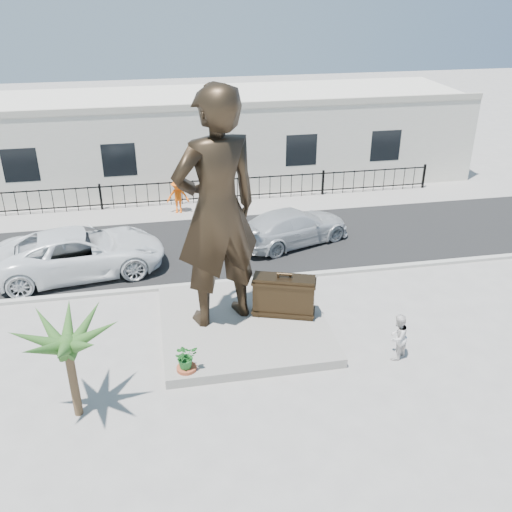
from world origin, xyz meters
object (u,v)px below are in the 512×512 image
Objects in this scene: suitcase at (284,296)px; tourist at (398,337)px; statue at (217,211)px; car_white at (81,252)px.

tourist is (2.83, -2.49, -0.25)m from suitcase.
tourist is at bearing 132.36° from statue.
tourist is (4.87, -2.70, -3.26)m from statue.
suitcase is 0.31× the size of car_white.
statue is 1.19× the size of car_white.
suitcase is 1.33× the size of tourist.
statue is at bearing -167.10° from suitcase.
statue is at bearing -142.39° from car_white.
statue reaches higher than tourist.
tourist is 11.96m from car_white.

